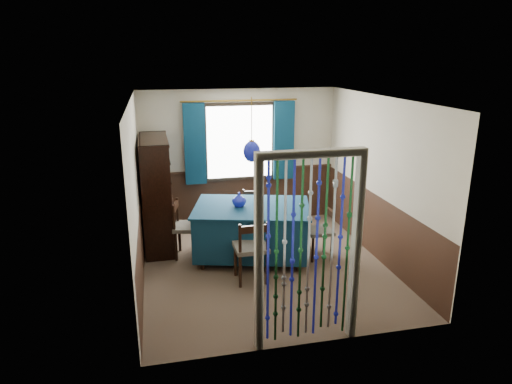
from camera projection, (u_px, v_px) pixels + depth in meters
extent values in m
plane|color=brown|center=(264.00, 266.00, 6.93)|extent=(4.00, 4.00, 0.00)
plane|color=silver|center=(265.00, 99.00, 6.21)|extent=(4.00, 4.00, 0.00)
plane|color=beige|center=(239.00, 157.00, 8.44)|extent=(3.60, 0.00, 3.60)
plane|color=beige|center=(311.00, 239.00, 4.70)|extent=(3.60, 0.00, 3.60)
plane|color=beige|center=(136.00, 195.00, 6.19)|extent=(0.00, 4.00, 4.00)
plane|color=beige|center=(380.00, 180.00, 6.95)|extent=(0.00, 4.00, 4.00)
plane|color=#362014|center=(240.00, 196.00, 8.64)|extent=(3.60, 0.00, 3.60)
plane|color=#362014|center=(308.00, 303.00, 4.93)|extent=(3.60, 0.00, 3.60)
plane|color=#362014|center=(142.00, 246.00, 6.41)|extent=(0.00, 4.00, 4.00)
plane|color=#362014|center=(375.00, 226.00, 7.16)|extent=(0.00, 4.00, 4.00)
cube|color=black|center=(240.00, 142.00, 8.30)|extent=(1.32, 0.12, 1.42)
cube|color=#0E3149|center=(252.00, 229.00, 7.09)|extent=(1.94, 1.55, 0.70)
cube|color=#0E3149|center=(252.00, 207.00, 6.99)|extent=(2.01, 1.63, 0.03)
cylinder|color=black|center=(203.00, 264.00, 6.81)|extent=(0.07, 0.07, 0.14)
cylinder|color=black|center=(299.00, 266.00, 6.75)|extent=(0.07, 0.07, 0.14)
cylinder|color=black|center=(211.00, 241.00, 7.66)|extent=(0.07, 0.07, 0.14)
cylinder|color=black|center=(296.00, 243.00, 7.60)|extent=(0.07, 0.07, 0.14)
cylinder|color=black|center=(240.00, 272.00, 6.23)|extent=(0.05, 0.05, 0.47)
cylinder|color=black|center=(267.00, 269.00, 6.31)|extent=(0.05, 0.05, 0.47)
cylinder|color=black|center=(235.00, 261.00, 6.56)|extent=(0.05, 0.05, 0.47)
cylinder|color=black|center=(261.00, 258.00, 6.64)|extent=(0.05, 0.05, 0.47)
cube|color=#5B5549|center=(251.00, 247.00, 6.36)|extent=(0.46, 0.44, 0.06)
cube|color=black|center=(254.00, 229.00, 6.08)|extent=(0.40, 0.04, 0.10)
cylinder|color=black|center=(240.00, 240.00, 6.08)|extent=(0.04, 0.04, 0.46)
cylinder|color=black|center=(268.00, 238.00, 6.17)|extent=(0.04, 0.04, 0.46)
cylinder|color=black|center=(263.00, 223.00, 8.07)|extent=(0.04, 0.04, 0.42)
cylinder|color=black|center=(244.00, 224.00, 8.05)|extent=(0.04, 0.04, 0.42)
cylinder|color=black|center=(264.00, 230.00, 7.77)|extent=(0.04, 0.04, 0.42)
cylinder|color=black|center=(245.00, 230.00, 7.75)|extent=(0.04, 0.04, 0.42)
cube|color=#5B5549|center=(254.00, 214.00, 7.84)|extent=(0.47, 0.45, 0.06)
cube|color=black|center=(253.00, 194.00, 7.91)|extent=(0.36, 0.09, 0.09)
cylinder|color=black|center=(263.00, 201.00, 7.96)|extent=(0.04, 0.04, 0.42)
cylinder|color=black|center=(244.00, 201.00, 7.94)|extent=(0.04, 0.04, 0.42)
cylinder|color=black|center=(180.00, 238.00, 7.40)|extent=(0.04, 0.04, 0.46)
cylinder|color=black|center=(176.00, 247.00, 7.04)|extent=(0.04, 0.04, 0.46)
cylinder|color=black|center=(201.00, 237.00, 7.40)|extent=(0.04, 0.04, 0.46)
cylinder|color=black|center=(199.00, 247.00, 7.05)|extent=(0.04, 0.04, 0.46)
cube|color=#5B5549|center=(188.00, 227.00, 7.15)|extent=(0.51, 0.53, 0.06)
cube|color=black|center=(175.00, 206.00, 7.05)|extent=(0.12, 0.39, 0.10)
cylinder|color=black|center=(178.00, 211.00, 7.27)|extent=(0.04, 0.04, 0.45)
cylinder|color=black|center=(174.00, 219.00, 6.91)|extent=(0.04, 0.04, 0.45)
cylinder|color=black|center=(332.00, 248.00, 7.05)|extent=(0.04, 0.04, 0.41)
cylinder|color=black|center=(324.00, 240.00, 7.36)|extent=(0.04, 0.04, 0.41)
cylinder|color=black|center=(313.00, 250.00, 6.99)|extent=(0.04, 0.04, 0.41)
cylinder|color=black|center=(306.00, 242.00, 7.29)|extent=(0.04, 0.04, 0.41)
cube|color=#5B5549|center=(319.00, 231.00, 7.11)|extent=(0.39, 0.41, 0.06)
cube|color=black|center=(330.00, 212.00, 7.05)|extent=(0.04, 0.34, 0.09)
cylinder|color=black|center=(333.00, 223.00, 6.94)|extent=(0.04, 0.04, 0.40)
cylinder|color=black|center=(326.00, 216.00, 7.24)|extent=(0.04, 0.04, 0.40)
cube|color=black|center=(159.00, 219.00, 7.60)|extent=(0.50, 1.39, 0.91)
cube|color=black|center=(156.00, 176.00, 6.72)|extent=(0.43, 0.06, 0.91)
cube|color=black|center=(155.00, 157.00, 7.96)|extent=(0.43, 0.06, 0.91)
cube|color=black|center=(153.00, 139.00, 7.21)|extent=(0.45, 1.39, 0.04)
cube|color=black|center=(141.00, 167.00, 7.29)|extent=(0.05, 1.37, 0.91)
cube|color=black|center=(158.00, 174.00, 7.38)|extent=(0.40, 1.31, 0.02)
cube|color=black|center=(156.00, 156.00, 7.30)|extent=(0.40, 1.31, 0.02)
cylinder|color=olive|center=(252.00, 125.00, 6.62)|extent=(0.01, 0.01, 0.80)
ellipsoid|color=#151D95|center=(252.00, 151.00, 6.73)|extent=(0.25, 0.25, 0.31)
cylinder|color=olive|center=(252.00, 141.00, 6.69)|extent=(0.08, 0.08, 0.03)
imported|color=#151D95|center=(239.00, 200.00, 6.96)|extent=(0.20, 0.20, 0.21)
imported|color=beige|center=(159.00, 175.00, 7.15)|extent=(0.26, 0.26, 0.05)
imported|color=beige|center=(159.00, 182.00, 7.70)|extent=(0.23, 0.23, 0.21)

